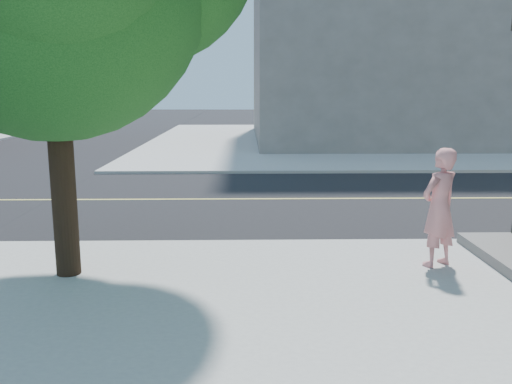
{
  "coord_description": "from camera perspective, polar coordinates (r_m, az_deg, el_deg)",
  "views": [
    {
      "loc": [
        4.36,
        -10.13,
        3.0
      ],
      "look_at": [
        4.54,
        -1.23,
        1.3
      ],
      "focal_mm": 38.08,
      "sensor_mm": 36.0,
      "label": 1
    }
  ],
  "objects": [
    {
      "name": "ground",
      "position": [
        11.43,
        -23.63,
        -5.33
      ],
      "size": [
        140.0,
        140.0,
        0.0
      ],
      "primitive_type": "plane",
      "color": "black",
      "rests_on": "ground"
    },
    {
      "name": "man_on_phone",
      "position": [
        9.31,
        18.7,
        -1.56
      ],
      "size": [
        0.85,
        0.77,
        1.95
      ],
      "primitive_type": "imported",
      "rotation": [
        0.0,
        0.0,
        3.69
      ],
      "color": "#D98385",
      "rests_on": "sidewalk_se"
    },
    {
      "name": "road_ew",
      "position": [
        15.56,
        -17.4,
        -0.79
      ],
      "size": [
        140.0,
        9.0,
        0.01
      ],
      "primitive_type": "cube",
      "color": "black",
      "rests_on": "ground"
    },
    {
      "name": "filler_ne",
      "position": [
        33.8,
        16.2,
        17.4
      ],
      "size": [
        18.0,
        16.0,
        14.0
      ],
      "primitive_type": "cube",
      "color": "slate",
      "rests_on": "sidewalk_ne"
    },
    {
      "name": "sidewalk_ne",
      "position": [
        33.06,
        14.98,
        5.34
      ],
      "size": [
        29.0,
        25.0,
        0.12
      ],
      "primitive_type": "cube",
      "color": "#ABABA7",
      "rests_on": "ground"
    }
  ]
}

